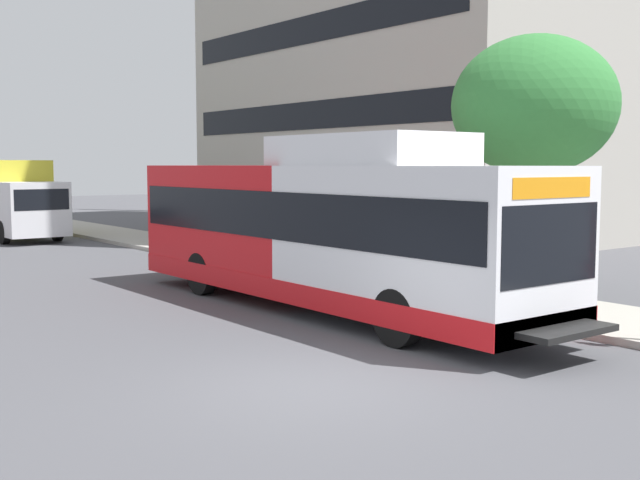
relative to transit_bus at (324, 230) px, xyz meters
name	(u,v)px	position (x,y,z in m)	size (l,w,h in m)	color
ground_plane	(99,305)	(-3.62, 3.41, -1.70)	(120.00, 120.00, 0.00)	#4C4C51
sidewalk_curb	(396,284)	(3.38, 1.41, -1.63)	(3.00, 56.00, 0.14)	#A8A399
transit_bus	(324,230)	(0.00, 0.00, 0.00)	(2.58, 12.25, 3.65)	white
street_tree_near_stop	(534,106)	(4.41, -1.92, 2.66)	(3.66, 3.66, 5.80)	#4C3823
box_truck_background	(13,197)	(-0.40, 20.70, 0.04)	(2.32, 7.01, 3.25)	silver
lattice_comm_tower	(275,74)	(17.67, 28.00, 6.97)	(1.10, 1.10, 26.29)	#B7B7BC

